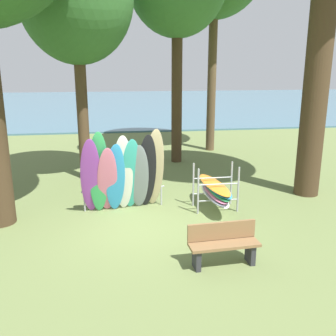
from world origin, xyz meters
name	(u,v)px	position (x,y,z in m)	size (l,w,h in m)	color
ground_plane	(144,224)	(0.00, 0.00, 0.00)	(80.00, 80.00, 0.00)	olive
lake_water	(117,103)	(0.00, 31.55, 0.05)	(80.00, 36.00, 0.10)	#477084
leaning_board_pile	(123,175)	(-0.46, 0.94, 1.04)	(2.29, 1.08, 2.30)	purple
board_storage_rack	(215,190)	(2.03, 0.80, 0.55)	(1.15, 2.13, 1.25)	#9EA0A5
park_bench	(223,243)	(1.37, -2.20, 0.45)	(1.42, 0.50, 0.85)	#2D2D33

